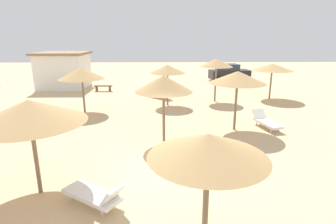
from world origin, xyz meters
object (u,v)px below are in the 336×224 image
(parasol_6, at_px, (272,67))
(parked_car, at_px, (229,73))
(parasol_3, at_px, (238,77))
(lounger_1, at_px, (194,151))
(parasol_2, at_px, (168,69))
(parasol_4, at_px, (82,73))
(parasol_9, at_px, (216,63))
(lounger_3, at_px, (266,121))
(lounger_2, at_px, (160,94))
(parasol_0, at_px, (29,111))
(bench_0, at_px, (103,87))
(parasol_1, at_px, (164,84))
(beach_cabana, at_px, (64,70))
(lounger_0, at_px, (95,195))
(parasol_7, at_px, (208,146))

(parasol_6, relative_size, parked_car, 0.68)
(parasol_3, height_order, lounger_1, parasol_3)
(parasol_3, bearing_deg, parasol_2, 122.27)
(parasol_4, relative_size, parasol_9, 0.90)
(parasol_9, bearing_deg, lounger_1, -105.20)
(lounger_3, bearing_deg, parked_car, 83.56)
(lounger_1, bearing_deg, lounger_2, 97.26)
(parasol_0, distance_m, bench_0, 15.49)
(bench_0, bearing_deg, lounger_2, -30.35)
(parked_car, bearing_deg, parasol_1, -112.39)
(parasol_3, xyz_separation_m, beach_cabana, (-12.21, 11.61, -0.99))
(parasol_3, height_order, parked_car, parasol_3)
(bench_0, xyz_separation_m, beach_cabana, (-3.75, 1.74, 1.23))
(parasol_4, distance_m, lounger_0, 10.11)
(parasol_7, bearing_deg, parasol_0, 150.67)
(beach_cabana, bearing_deg, lounger_1, -56.60)
(parasol_2, relative_size, lounger_3, 1.35)
(parasol_4, relative_size, lounger_2, 1.47)
(parasol_4, xyz_separation_m, parked_car, (11.57, 11.70, -1.52))
(parasol_0, relative_size, parasol_9, 1.02)
(bench_0, bearing_deg, parasol_7, -72.02)
(beach_cabana, bearing_deg, parked_car, 12.53)
(parasol_0, relative_size, parasol_3, 1.06)
(parasol_0, relative_size, lounger_3, 1.54)
(parasol_6, bearing_deg, parasol_0, -133.31)
(beach_cabana, bearing_deg, lounger_2, -28.06)
(parasol_4, distance_m, parasol_6, 13.06)
(parasol_0, distance_m, parked_car, 23.06)
(parasol_3, xyz_separation_m, lounger_0, (-5.35, -6.11, -2.24))
(parasol_3, height_order, bench_0, parasol_3)
(parasol_1, distance_m, lounger_3, 5.84)
(parasol_7, relative_size, lounger_0, 1.43)
(lounger_0, xyz_separation_m, parked_car, (8.69, 21.18, 0.50))
(parasol_0, distance_m, parasol_3, 8.95)
(bench_0, height_order, parked_car, parked_car)
(lounger_3, xyz_separation_m, bench_0, (-10.12, 9.63, 0.03))
(lounger_1, xyz_separation_m, beach_cabana, (-9.85, 14.93, 1.26))
(parasol_2, bearing_deg, lounger_1, -84.43)
(parasol_0, distance_m, parasol_2, 11.17)
(bench_0, bearing_deg, parasol_4, -87.99)
(lounger_3, xyz_separation_m, parked_car, (1.68, 14.83, 0.50))
(parasol_4, relative_size, lounger_3, 1.36)
(parasol_4, bearing_deg, parasol_2, 18.20)
(parasol_0, distance_m, parasol_1, 5.40)
(parasol_2, bearing_deg, parked_car, 57.03)
(parked_car, bearing_deg, parasol_2, -122.97)
(lounger_2, bearing_deg, parasol_6, -2.06)
(parasol_1, distance_m, bench_0, 12.56)
(parasol_4, bearing_deg, parasol_9, 17.64)
(parasol_9, xyz_separation_m, bench_0, (-8.65, 3.82, -2.33))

